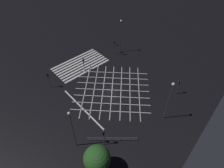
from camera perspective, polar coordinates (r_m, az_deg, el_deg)
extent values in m
plane|color=black|center=(43.08, 0.00, -1.71)|extent=(200.00, 200.00, 0.00)
cube|color=silver|center=(48.18, -6.87, 3.82)|extent=(13.04, 0.50, 0.01)
cube|color=silver|center=(48.77, -7.50, 4.33)|extent=(13.04, 0.50, 0.01)
cube|color=silver|center=(49.37, -8.12, 4.82)|extent=(13.04, 0.50, 0.01)
cube|color=silver|center=(49.97, -8.72, 5.30)|extent=(13.04, 0.50, 0.01)
cube|color=silver|center=(50.59, -9.31, 5.77)|extent=(13.04, 0.50, 0.01)
cube|color=silver|center=(51.21, -9.88, 6.22)|extent=(13.04, 0.50, 0.01)
cube|color=silver|center=(51.84, -10.45, 6.66)|extent=(13.04, 0.50, 0.01)
cube|color=silver|center=(52.48, -11.00, 7.10)|extent=(13.04, 0.50, 0.01)
cube|color=silver|center=(43.71, -7.61, -1.37)|extent=(11.37, 11.37, 0.01)
cube|color=silver|center=(47.31, 0.42, 3.31)|extent=(11.37, 11.37, 0.01)
cube|color=silver|center=(43.41, -5.10, -1.48)|extent=(11.37, 11.37, 0.01)
cube|color=silver|center=(45.86, 0.29, 1.74)|extent=(11.37, 11.37, 0.01)
cube|color=silver|center=(43.20, -2.56, -1.59)|extent=(11.37, 11.37, 0.01)
cube|color=silver|center=(44.45, 0.15, 0.07)|extent=(11.37, 11.37, 0.01)
cube|color=silver|center=(43.08, 0.00, -1.70)|extent=(11.37, 11.37, 0.01)
cube|color=silver|center=(43.08, 0.00, -1.70)|extent=(11.37, 11.37, 0.01)
cube|color=silver|center=(43.04, 2.57, -1.81)|extent=(11.37, 11.37, 0.01)
cube|color=silver|center=(41.75, -0.16, -3.60)|extent=(11.37, 11.37, 0.01)
cube|color=silver|center=(43.09, 5.14, -1.92)|extent=(11.37, 11.37, 0.01)
cube|color=silver|center=(40.48, -0.33, -5.61)|extent=(11.37, 11.37, 0.01)
cube|color=silver|center=(43.23, 7.70, -2.02)|extent=(11.37, 11.37, 0.01)
cube|color=silver|center=(39.25, -0.51, -7.75)|extent=(11.37, 11.37, 0.01)
cube|color=silver|center=(40.07, -8.37, -6.95)|extent=(0.30, 13.04, 0.01)
cylinder|color=#424244|center=(51.89, 1.44, 10.05)|extent=(0.11, 0.11, 3.77)
cube|color=black|center=(51.04, 1.57, 11.27)|extent=(0.28, 0.16, 0.90)
sphere|color=red|center=(50.82, 1.66, 11.51)|extent=(0.18, 0.18, 0.18)
sphere|color=black|center=(50.98, 1.66, 11.22)|extent=(0.18, 0.18, 0.18)
sphere|color=black|center=(51.14, 1.65, 10.94)|extent=(0.18, 0.18, 0.18)
cube|color=black|center=(51.10, 1.50, 11.32)|extent=(0.36, 0.02, 0.98)
cylinder|color=#424244|center=(52.43, 0.64, 10.60)|extent=(0.11, 0.11, 4.00)
cube|color=black|center=(51.54, 0.54, 11.94)|extent=(0.16, 0.28, 0.90)
sphere|color=red|center=(51.32, 0.44, 12.18)|extent=(0.18, 0.18, 0.18)
sphere|color=black|center=(51.48, 0.44, 11.90)|extent=(0.18, 0.18, 0.18)
sphere|color=black|center=(51.64, 0.44, 11.62)|extent=(0.18, 0.18, 0.18)
cube|color=black|center=(51.60, 0.61, 11.98)|extent=(0.02, 0.36, 0.98)
cylinder|color=#424244|center=(33.63, -2.30, -15.25)|extent=(0.11, 0.11, 3.87)
cube|color=black|center=(32.47, -2.53, -13.80)|extent=(0.28, 0.16, 0.90)
sphere|color=black|center=(32.26, -2.68, -13.39)|extent=(0.18, 0.18, 0.18)
sphere|color=orange|center=(32.51, -2.66, -13.68)|extent=(0.18, 0.18, 0.18)
sphere|color=black|center=(32.77, -2.65, -13.96)|extent=(0.18, 0.18, 0.18)
cube|color=black|center=(32.43, -2.43, -13.90)|extent=(0.36, 0.02, 0.98)
cylinder|color=#424244|center=(44.35, -17.55, 1.03)|extent=(0.11, 0.11, 4.08)
cube|color=black|center=(43.27, -17.89, 2.44)|extent=(0.28, 0.16, 0.90)
sphere|color=red|center=(43.00, -17.91, 2.66)|extent=(0.18, 0.18, 0.18)
sphere|color=black|center=(43.19, -17.82, 2.36)|extent=(0.18, 0.18, 0.18)
sphere|color=black|center=(43.38, -17.74, 2.07)|extent=(0.18, 0.18, 0.18)
cube|color=black|center=(43.34, -17.95, 2.49)|extent=(0.36, 0.02, 0.98)
cylinder|color=#424244|center=(47.58, -8.11, 5.62)|extent=(0.11, 0.11, 3.27)
cube|color=black|center=(46.81, -8.15, 6.63)|extent=(0.28, 0.16, 0.90)
sphere|color=red|center=(46.55, -8.11, 6.87)|extent=(0.18, 0.18, 0.18)
sphere|color=black|center=(46.73, -8.07, 6.57)|extent=(0.18, 0.18, 0.18)
sphere|color=black|center=(46.91, -8.03, 6.28)|extent=(0.18, 0.18, 0.18)
cube|color=black|center=(46.87, -8.21, 6.68)|extent=(0.36, 0.02, 0.98)
cylinder|color=#424244|center=(43.14, 18.39, -0.92)|extent=(0.11, 0.11, 3.81)
cube|color=black|center=(42.25, 18.66, 0.53)|extent=(0.28, 0.16, 0.90)
sphere|color=black|center=(42.09, 18.63, 0.91)|extent=(0.18, 0.18, 0.18)
sphere|color=orange|center=(42.28, 18.54, 0.61)|extent=(0.18, 0.18, 0.18)
sphere|color=black|center=(42.48, 18.45, 0.31)|extent=(0.18, 0.18, 0.18)
cube|color=black|center=(42.22, 18.76, 0.47)|extent=(0.36, 0.02, 0.98)
cylinder|color=#424244|center=(51.88, 2.46, 13.17)|extent=(0.14, 0.14, 8.60)
sphere|color=#F4EAC6|center=(49.76, 2.63, 17.58)|extent=(0.50, 0.50, 0.50)
cylinder|color=#424244|center=(36.23, 15.64, -5.18)|extent=(0.14, 0.14, 8.67)
sphere|color=#F4EAC6|center=(33.09, 17.10, -0.05)|extent=(0.54, 0.54, 0.54)
cylinder|color=#424244|center=(32.10, -11.04, -13.06)|extent=(0.14, 0.14, 8.56)
sphere|color=#F4EAC6|center=(28.56, -12.23, -8.20)|extent=(0.45, 0.45, 0.45)
cylinder|color=#473323|center=(32.30, -4.04, -22.54)|extent=(0.31, 0.31, 2.46)
sphere|color=#285B23|center=(29.85, -4.31, -20.47)|extent=(3.90, 3.90, 3.90)
cylinder|color=gray|center=(35.40, -7.05, -15.41)|extent=(0.05, 0.05, 1.05)
cylinder|color=gray|center=(35.26, -4.72, -15.47)|extent=(0.05, 0.05, 1.05)
cylinder|color=gray|center=(35.18, -2.36, -15.50)|extent=(0.05, 0.05, 1.05)
cylinder|color=gray|center=(35.15, 0.00, -15.52)|extent=(0.05, 0.05, 1.05)
cylinder|color=gray|center=(35.18, 2.36, -15.50)|extent=(0.05, 0.05, 1.05)
cylinder|color=gray|center=(35.26, 4.72, -15.47)|extent=(0.05, 0.05, 1.05)
cylinder|color=gray|center=(35.40, 7.05, -15.41)|extent=(0.05, 0.05, 1.05)
cylinder|color=gray|center=(34.74, 0.00, -15.11)|extent=(6.29, 5.59, 0.04)
cylinder|color=gray|center=(35.11, 0.00, -15.47)|extent=(6.29, 5.59, 0.04)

